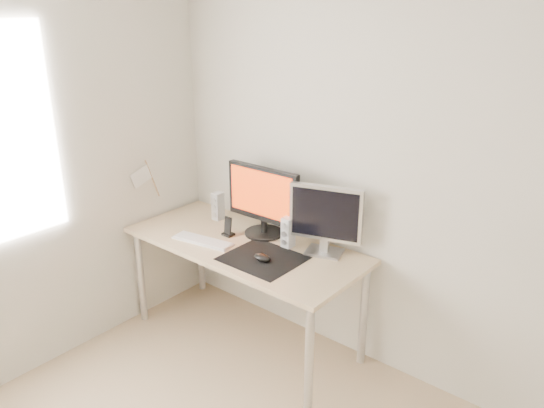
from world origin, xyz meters
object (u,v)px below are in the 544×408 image
Objects in this scene: desk at (244,254)px; phone_dock at (228,230)px; speaker_right at (288,232)px; mouse at (262,258)px; main_monitor at (263,199)px; speaker_left at (218,206)px; keyboard at (203,241)px; second_monitor at (326,217)px.

desk is 12.43× the size of phone_dock.
speaker_right is at bearing 28.61° from desk.
phone_dock is at bearing 172.18° from desk.
speaker_right reaches higher than mouse.
main_monitor is at bearing 86.76° from desk.
speaker_left reaches higher than keyboard.
speaker_left is (-0.42, -0.00, -0.15)m from main_monitor.
mouse is 0.22× the size of main_monitor.
speaker_right is 0.46× the size of keyboard.
second_monitor is at bearing 27.47° from keyboard.
speaker_right is at bearing 32.06° from keyboard.
speaker_right reaches higher than phone_dock.
mouse is 0.45m from second_monitor.
speaker_right is at bearing -163.17° from second_monitor.
speaker_right is at bearing 15.67° from phone_dock.
desk is 0.38m from main_monitor.
main_monitor is at bearing 56.04° from keyboard.
second_monitor is 2.21× the size of speaker_left.
second_monitor is at bearing 16.83° from speaker_right.
second_monitor is (0.47, 0.03, -0.01)m from main_monitor.
phone_dock is at bearing -32.19° from speaker_left.
speaker_right is at bearing 91.75° from mouse.
desk is 0.61m from second_monitor.
speaker_right is (0.24, -0.04, -0.15)m from main_monitor.
speaker_right is at bearing -10.07° from main_monitor.
second_monitor is 0.70m from phone_dock.
main_monitor is (-0.25, 0.30, 0.23)m from mouse.
speaker_left is 1.55× the size of phone_dock.
speaker_left is (-0.41, 0.18, 0.18)m from desk.
speaker_left and speaker_right have the same top height.
speaker_left is 0.40m from keyboard.
speaker_left is (-0.89, -0.03, -0.14)m from second_monitor.
second_monitor is at bearing 23.25° from desk.
main_monitor is 0.29m from speaker_right.
phone_dock is (-0.41, -0.12, -0.06)m from speaker_right.
main_monitor is 0.47m from second_monitor.
phone_dock reaches higher than desk.
speaker_right is 1.55× the size of phone_dock.
main_monitor is 0.32m from phone_dock.
keyboard is 0.19m from phone_dock.
second_monitor reaches higher than speaker_right.
mouse is 0.27× the size of keyboard.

